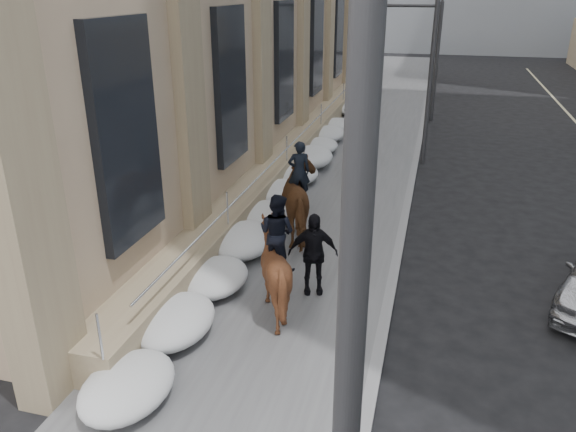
{
  "coord_description": "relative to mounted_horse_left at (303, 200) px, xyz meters",
  "views": [
    {
      "loc": [
        3.26,
        -8.79,
        6.79
      ],
      "look_at": [
        0.09,
        3.1,
        1.7
      ],
      "focal_mm": 35.0,
      "sensor_mm": 36.0,
      "label": 1
    }
  ],
  "objects": [
    {
      "name": "mounted_horse_right",
      "position": [
        0.28,
        -3.87,
        -0.04
      ],
      "size": [
        2.01,
        2.14,
        2.64
      ],
      "rotation": [
        0.0,
        0.0,
        2.86
      ],
      "color": "#402112",
      "rests_on": "sidewalk"
    },
    {
      "name": "streetlight_mid",
      "position": [
        2.82,
        8.61,
        3.32
      ],
      "size": [
        1.71,
        0.24,
        8.0
      ],
      "color": "#2D2D30",
      "rests_on": "ground"
    },
    {
      "name": "ground",
      "position": [
        0.09,
        -5.39,
        -1.26
      ],
      "size": [
        140.0,
        140.0,
        0.0
      ],
      "primitive_type": "plane",
      "color": "black",
      "rests_on": "ground"
    },
    {
      "name": "traffic_signal",
      "position": [
        2.16,
        16.61,
        2.75
      ],
      "size": [
        4.1,
        0.22,
        6.0
      ],
      "color": "#2D2D30",
      "rests_on": "ground"
    },
    {
      "name": "streetlight_far",
      "position": [
        2.82,
        28.61,
        3.32
      ],
      "size": [
        1.71,
        0.24,
        8.0
      ],
      "color": "#2D2D30",
      "rests_on": "ground"
    },
    {
      "name": "mounted_horse_left",
      "position": [
        0.0,
        0.0,
        0.0
      ],
      "size": [
        2.1,
        2.82,
        2.74
      ],
      "rotation": [
        0.0,
        0.0,
        3.55
      ],
      "color": "#472915",
      "rests_on": "sidewalk"
    },
    {
      "name": "streetlight_near",
      "position": [
        2.82,
        -11.39,
        3.32
      ],
      "size": [
        1.71,
        0.24,
        8.0
      ],
      "color": "#2D2D30",
      "rests_on": "ground"
    },
    {
      "name": "curb",
      "position": [
        2.71,
        4.61,
        -1.2
      ],
      "size": [
        0.24,
        80.0,
        0.12
      ],
      "primitive_type": "cube",
      "color": "slate",
      "rests_on": "ground"
    },
    {
      "name": "pedestrian",
      "position": [
        0.93,
        -2.91,
        -0.16
      ],
      "size": [
        1.24,
        0.78,
        1.96
      ],
      "primitive_type": "imported",
      "rotation": [
        0.0,
        0.0,
        0.28
      ],
      "color": "black",
      "rests_on": "sidewalk"
    },
    {
      "name": "sidewalk",
      "position": [
        0.09,
        4.61,
        -1.2
      ],
      "size": [
        5.0,
        80.0,
        0.12
      ],
      "primitive_type": "cube",
      "color": "#48484A",
      "rests_on": "ground"
    },
    {
      "name": "snow_bank",
      "position": [
        -1.34,
        2.72,
        -0.79
      ],
      "size": [
        1.7,
        18.1,
        0.76
      ],
      "color": "silver",
      "rests_on": "sidewalk"
    }
  ]
}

